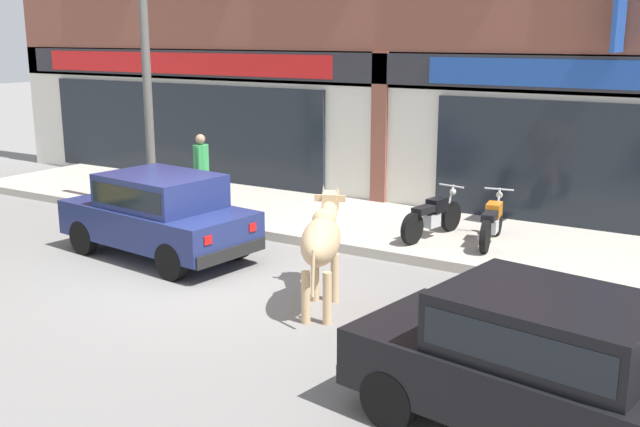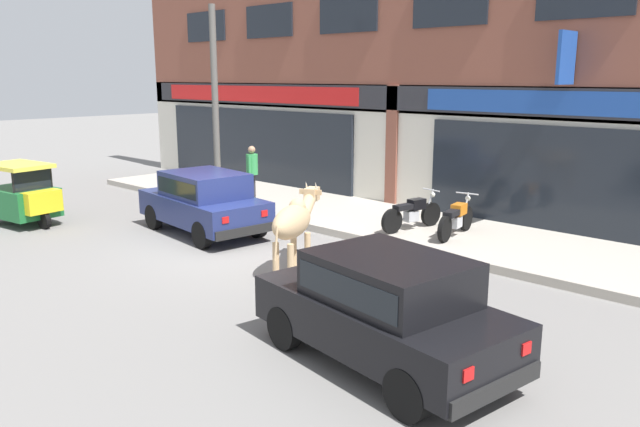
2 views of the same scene
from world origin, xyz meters
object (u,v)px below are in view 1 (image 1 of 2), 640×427
cow (322,240)px  car_0 (540,360)px  motorcycle_0 (432,216)px  motorcycle_1 (492,222)px  car_1 (159,211)px  pedestrian (201,164)px  utility_pole (147,81)px

cow → car_0: 4.01m
cow → motorcycle_0: (0.02, 3.78, -0.45)m
motorcycle_0 → motorcycle_1: same height
car_1 → motorcycle_0: 4.84m
motorcycle_1 → car_0: bearing=-67.0°
car_0 → car_1: same height
car_1 → motorcycle_0: (3.72, 3.07, -0.26)m
motorcycle_1 → car_1: bearing=-145.8°
motorcycle_0 → motorcycle_1: (1.05, 0.17, 0.00)m
car_0 → motorcycle_0: (-3.52, 5.65, -0.26)m
motorcycle_1 → pedestrian: pedestrian is taller
cow → utility_pole: bearing=154.5°
car_0 → motorcycle_0: size_ratio=2.10×
motorcycle_0 → car_0: bearing=-58.1°
car_0 → motorcycle_1: car_0 is taller
cow → pedestrian: size_ratio=1.25×
motorcycle_0 → utility_pole: 6.43m
car_1 → motorcycle_1: 5.78m
cow → car_0: cow is taller
cow → motorcycle_1: size_ratio=1.11×
cow → utility_pole: 6.81m
car_0 → car_1: (-7.25, 2.58, 0.00)m
motorcycle_0 → car_1: bearing=-140.5°
cow → car_1: bearing=169.2°
car_0 → motorcycle_1: size_ratio=2.09×
car_1 → motorcycle_1: bearing=34.2°
cow → motorcycle_1: cow is taller
car_0 → utility_pole: (-9.46, 4.70, 2.02)m
car_1 → pedestrian: pedestrian is taller
car_1 → motorcycle_0: size_ratio=2.08×
cow → car_1: (-3.71, 0.70, -0.19)m
cow → motorcycle_1: 4.11m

